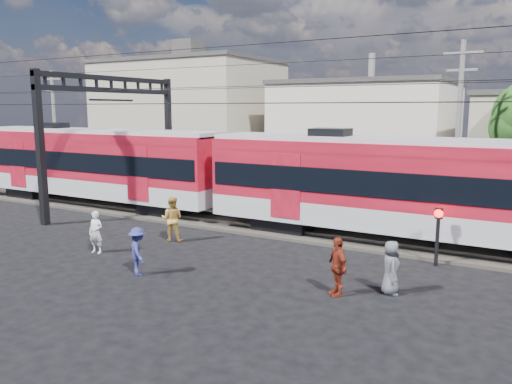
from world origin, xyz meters
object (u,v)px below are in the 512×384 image
(crossing_signal, at_px, (438,226))
(commuter_train, at_px, (414,185))
(pedestrian_c, at_px, (138,251))
(pedestrian_a, at_px, (96,232))

(crossing_signal, bearing_deg, commuter_train, 121.68)
(commuter_train, distance_m, pedestrian_c, 10.46)
(commuter_train, xyz_separation_m, pedestrian_c, (-6.86, -7.73, -1.62))
(commuter_train, bearing_deg, pedestrian_a, -146.38)
(commuter_train, height_order, pedestrian_c, commuter_train)
(commuter_train, xyz_separation_m, crossing_signal, (1.29, -2.08, -1.02))
(crossing_signal, bearing_deg, pedestrian_a, -158.04)
(commuter_train, height_order, crossing_signal, commuter_train)
(pedestrian_a, bearing_deg, commuter_train, 25.62)
(pedestrian_a, bearing_deg, pedestrian_c, -28.01)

